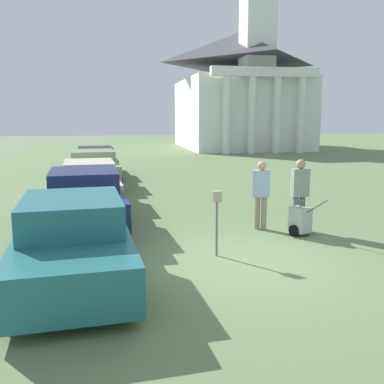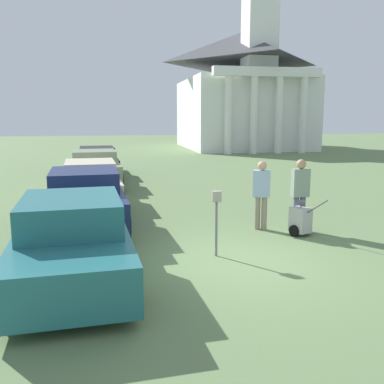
{
  "view_description": "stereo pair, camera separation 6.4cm",
  "coord_description": "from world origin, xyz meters",
  "views": [
    {
      "loc": [
        -2.39,
        -7.84,
        2.83
      ],
      "look_at": [
        -0.53,
        1.8,
        1.1
      ],
      "focal_mm": 40.0,
      "sensor_mm": 36.0,
      "label": 1
    },
    {
      "loc": [
        -2.33,
        -7.86,
        2.83
      ],
      "look_at": [
        -0.53,
        1.8,
        1.1
      ],
      "focal_mm": 40.0,
      "sensor_mm": 36.0,
      "label": 2
    }
  ],
  "objects": [
    {
      "name": "ground_plane",
      "position": [
        0.0,
        0.0,
        0.0
      ],
      "size": [
        120.0,
        120.0,
        0.0
      ],
      "primitive_type": "plane",
      "color": "#607A4C"
    },
    {
      "name": "parked_car_teal",
      "position": [
        -3.08,
        -0.19,
        0.67
      ],
      "size": [
        2.25,
        5.07,
        1.46
      ],
      "rotation": [
        0.0,
        0.0,
        0.06
      ],
      "color": "#23666B",
      "rests_on": "ground_plane"
    },
    {
      "name": "parked_car_cream",
      "position": [
        -3.08,
        6.53,
        0.67
      ],
      "size": [
        2.16,
        5.14,
        1.41
      ],
      "rotation": [
        0.0,
        0.0,
        0.06
      ],
      "color": "beige",
      "rests_on": "ground_plane"
    },
    {
      "name": "church",
      "position": [
        9.52,
        30.42,
        5.94
      ],
      "size": [
        10.35,
        13.3,
        25.02
      ],
      "color": "white",
      "rests_on": "ground_plane"
    },
    {
      "name": "parking_meter",
      "position": [
        -0.29,
        0.37,
        0.95
      ],
      "size": [
        0.18,
        0.09,
        1.36
      ],
      "color": "slate",
      "rests_on": "ground_plane"
    },
    {
      "name": "person_supervisor",
      "position": [
        2.23,
        1.93,
        1.04
      ],
      "size": [
        0.42,
        0.24,
        1.8
      ],
      "rotation": [
        0.0,
        0.0,
        3.13
      ],
      "color": "#515670",
      "rests_on": "ground_plane"
    },
    {
      "name": "parked_car_navy",
      "position": [
        -3.08,
        3.44,
        0.7
      ],
      "size": [
        2.25,
        4.99,
        1.5
      ],
      "rotation": [
        0.0,
        0.0,
        0.06
      ],
      "color": "#19234C",
      "rests_on": "ground_plane"
    },
    {
      "name": "parked_car_sage",
      "position": [
        -3.08,
        10.18,
        0.7
      ],
      "size": [
        2.29,
        4.75,
        1.48
      ],
      "rotation": [
        0.0,
        0.0,
        0.06
      ],
      "color": "gray",
      "rests_on": "ground_plane"
    },
    {
      "name": "parked_car_black",
      "position": [
        -3.08,
        13.41,
        0.67
      ],
      "size": [
        2.2,
        5.28,
        1.4
      ],
      "rotation": [
        0.0,
        0.0,
        0.06
      ],
      "color": "black",
      "rests_on": "ground_plane"
    },
    {
      "name": "equipment_cart",
      "position": [
        2.07,
        1.51,
        0.39
      ],
      "size": [
        0.58,
        0.98,
        1.0
      ],
      "rotation": [
        0.0,
        0.0,
        0.4
      ],
      "color": "#B2B2AD",
      "rests_on": "ground_plane"
    },
    {
      "name": "person_worker",
      "position": [
        1.33,
        2.23,
        1.0
      ],
      "size": [
        0.47,
        0.36,
        1.75
      ],
      "rotation": [
        0.0,
        0.0,
        2.75
      ],
      "color": "gray",
      "rests_on": "ground_plane"
    }
  ]
}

